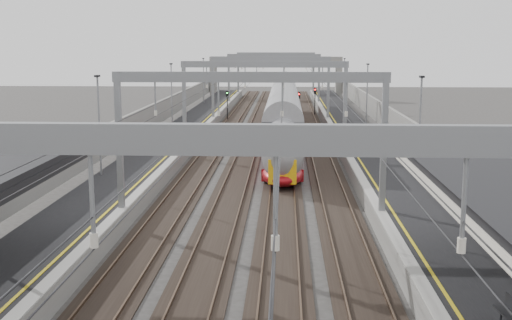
# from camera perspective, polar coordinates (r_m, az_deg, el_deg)

# --- Properties ---
(platform_left) EXTENTS (4.00, 120.00, 1.00)m
(platform_left) POSITION_cam_1_polar(r_m,az_deg,el_deg) (54.56, -7.59, 1.33)
(platform_left) COLOR black
(platform_left) RESTS_ON ground
(platform_right) EXTENTS (4.00, 120.00, 1.00)m
(platform_right) POSITION_cam_1_polar(r_m,az_deg,el_deg) (54.08, 9.34, 1.20)
(platform_right) COLOR black
(platform_right) RESTS_ON ground
(tracks) EXTENTS (11.40, 140.00, 0.20)m
(tracks) POSITION_cam_1_polar(r_m,az_deg,el_deg) (53.80, 0.84, 0.80)
(tracks) COLOR black
(tracks) RESTS_ON ground
(overhead_line) EXTENTS (13.00, 140.00, 6.60)m
(overhead_line) POSITION_cam_1_polar(r_m,az_deg,el_deg) (59.75, 1.05, 7.62)
(overhead_line) COLOR gray
(overhead_line) RESTS_ON platform_left
(overbridge) EXTENTS (22.00, 2.20, 6.90)m
(overbridge) POSITION_cam_1_polar(r_m,az_deg,el_deg) (108.12, 1.77, 8.33)
(overbridge) COLOR gray
(overbridge) RESTS_ON ground
(wall_left) EXTENTS (0.30, 120.00, 3.20)m
(wall_left) POSITION_cam_1_polar(r_m,az_deg,el_deg) (55.06, -10.90, 2.47)
(wall_left) COLOR gray
(wall_left) RESTS_ON ground
(wall_right) EXTENTS (0.30, 120.00, 3.20)m
(wall_right) POSITION_cam_1_polar(r_m,az_deg,el_deg) (54.39, 12.73, 2.31)
(wall_right) COLOR gray
(wall_right) RESTS_ON ground
(train) EXTENTS (2.71, 49.34, 4.28)m
(train) POSITION_cam_1_polar(r_m,az_deg,el_deg) (61.10, 2.48, 3.87)
(train) COLOR #9E0E15
(train) RESTS_ON ground
(signal_green) EXTENTS (0.32, 0.32, 3.48)m
(signal_green) POSITION_cam_1_polar(r_m,az_deg,el_deg) (75.97, -2.57, 5.34)
(signal_green) COLOR black
(signal_green) RESTS_ON ground
(signal_red_near) EXTENTS (0.32, 0.32, 3.48)m
(signal_red_near) POSITION_cam_1_polar(r_m,az_deg,el_deg) (74.49, 3.83, 5.24)
(signal_red_near) COLOR black
(signal_red_near) RESTS_ON ground
(signal_red_far) EXTENTS (0.32, 0.32, 3.48)m
(signal_red_far) POSITION_cam_1_polar(r_m,az_deg,el_deg) (81.98, 5.27, 5.67)
(signal_red_far) COLOR black
(signal_red_far) RESTS_ON ground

